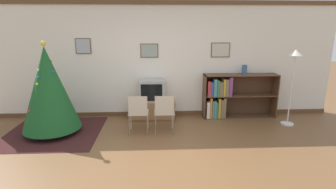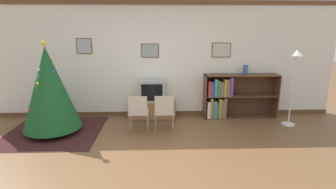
{
  "view_description": "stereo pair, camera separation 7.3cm",
  "coord_description": "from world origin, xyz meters",
  "px_view_note": "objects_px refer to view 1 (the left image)",
  "views": [
    {
      "loc": [
        0.05,
        -3.82,
        2.14
      ],
      "look_at": [
        0.29,
        1.28,
        0.8
      ],
      "focal_mm": 28.0,
      "sensor_mm": 36.0,
      "label": 1
    },
    {
      "loc": [
        0.12,
        -3.82,
        2.14
      ],
      "look_at": [
        0.29,
        1.28,
        0.8
      ],
      "focal_mm": 28.0,
      "sensor_mm": 36.0,
      "label": 2
    }
  ],
  "objects_px": {
    "bookshelf": "(227,96)",
    "vase": "(244,69)",
    "christmas_tree": "(49,89)",
    "folding_chair_right": "(164,111)",
    "television": "(152,90)",
    "standing_lamp": "(294,68)",
    "tv_console": "(152,110)",
    "folding_chair_left": "(138,112)"
  },
  "relations": [
    {
      "from": "bookshelf",
      "to": "vase",
      "type": "relative_size",
      "value": 7.87
    },
    {
      "from": "christmas_tree",
      "to": "folding_chair_right",
      "type": "bearing_deg",
      "value": -3.39
    },
    {
      "from": "television",
      "to": "folding_chair_right",
      "type": "height_order",
      "value": "television"
    },
    {
      "from": "television",
      "to": "bookshelf",
      "type": "distance_m",
      "value": 1.8
    },
    {
      "from": "folding_chair_right",
      "to": "vase",
      "type": "height_order",
      "value": "vase"
    },
    {
      "from": "television",
      "to": "standing_lamp",
      "type": "xyz_separation_m",
      "value": [
        3.04,
        -0.5,
        0.58
      ]
    },
    {
      "from": "bookshelf",
      "to": "vase",
      "type": "height_order",
      "value": "vase"
    },
    {
      "from": "tv_console",
      "to": "vase",
      "type": "distance_m",
      "value": 2.36
    },
    {
      "from": "folding_chair_right",
      "to": "standing_lamp",
      "type": "bearing_deg",
      "value": 7.95
    },
    {
      "from": "bookshelf",
      "to": "vase",
      "type": "distance_m",
      "value": 0.74
    },
    {
      "from": "bookshelf",
      "to": "vase",
      "type": "xyz_separation_m",
      "value": [
        0.38,
        0.03,
        0.64
      ]
    },
    {
      "from": "folding_chair_right",
      "to": "standing_lamp",
      "type": "relative_size",
      "value": 0.49
    },
    {
      "from": "television",
      "to": "bookshelf",
      "type": "height_order",
      "value": "bookshelf"
    },
    {
      "from": "tv_console",
      "to": "television",
      "type": "xyz_separation_m",
      "value": [
        -0.0,
        -0.0,
        0.47
      ]
    },
    {
      "from": "tv_console",
      "to": "standing_lamp",
      "type": "distance_m",
      "value": 3.25
    },
    {
      "from": "tv_console",
      "to": "bookshelf",
      "type": "height_order",
      "value": "bookshelf"
    },
    {
      "from": "folding_chair_left",
      "to": "standing_lamp",
      "type": "xyz_separation_m",
      "value": [
        3.3,
        0.39,
        0.8
      ]
    },
    {
      "from": "christmas_tree",
      "to": "tv_console",
      "type": "height_order",
      "value": "christmas_tree"
    },
    {
      "from": "tv_console",
      "to": "vase",
      "type": "bearing_deg",
      "value": 2.28
    },
    {
      "from": "tv_console",
      "to": "folding_chair_right",
      "type": "height_order",
      "value": "folding_chair_right"
    },
    {
      "from": "tv_console",
      "to": "folding_chair_left",
      "type": "xyz_separation_m",
      "value": [
        -0.26,
        -0.89,
        0.25
      ]
    },
    {
      "from": "christmas_tree",
      "to": "vase",
      "type": "height_order",
      "value": "christmas_tree"
    },
    {
      "from": "christmas_tree",
      "to": "folding_chair_right",
      "type": "xyz_separation_m",
      "value": [
        2.29,
        -0.14,
        -0.46
      ]
    },
    {
      "from": "folding_chair_left",
      "to": "bookshelf",
      "type": "bearing_deg",
      "value": 24.62
    },
    {
      "from": "tv_console",
      "to": "bookshelf",
      "type": "bearing_deg",
      "value": 1.65
    },
    {
      "from": "tv_console",
      "to": "bookshelf",
      "type": "xyz_separation_m",
      "value": [
        1.79,
        0.05,
        0.29
      ]
    },
    {
      "from": "television",
      "to": "standing_lamp",
      "type": "bearing_deg",
      "value": -9.34
    },
    {
      "from": "bookshelf",
      "to": "folding_chair_left",
      "type": "bearing_deg",
      "value": -155.38
    },
    {
      "from": "christmas_tree",
      "to": "folding_chair_right",
      "type": "distance_m",
      "value": 2.34
    },
    {
      "from": "standing_lamp",
      "to": "television",
      "type": "bearing_deg",
      "value": 170.66
    },
    {
      "from": "tv_console",
      "to": "bookshelf",
      "type": "distance_m",
      "value": 1.81
    },
    {
      "from": "christmas_tree",
      "to": "television",
      "type": "xyz_separation_m",
      "value": [
        2.02,
        0.75,
        -0.24
      ]
    },
    {
      "from": "christmas_tree",
      "to": "vase",
      "type": "xyz_separation_m",
      "value": [
        4.2,
        0.84,
        0.22
      ]
    },
    {
      "from": "folding_chair_right",
      "to": "bookshelf",
      "type": "xyz_separation_m",
      "value": [
        1.53,
        0.94,
        0.04
      ]
    },
    {
      "from": "television",
      "to": "folding_chair_left",
      "type": "distance_m",
      "value": 0.95
    },
    {
      "from": "television",
      "to": "standing_lamp",
      "type": "distance_m",
      "value": 3.13
    },
    {
      "from": "tv_console",
      "to": "standing_lamp",
      "type": "bearing_deg",
      "value": -9.39
    },
    {
      "from": "christmas_tree",
      "to": "bookshelf",
      "type": "relative_size",
      "value": 1.08
    },
    {
      "from": "folding_chair_left",
      "to": "bookshelf",
      "type": "relative_size",
      "value": 0.47
    },
    {
      "from": "folding_chair_right",
      "to": "bookshelf",
      "type": "distance_m",
      "value": 1.79
    },
    {
      "from": "television",
      "to": "vase",
      "type": "height_order",
      "value": "vase"
    },
    {
      "from": "folding_chair_right",
      "to": "standing_lamp",
      "type": "height_order",
      "value": "standing_lamp"
    }
  ]
}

